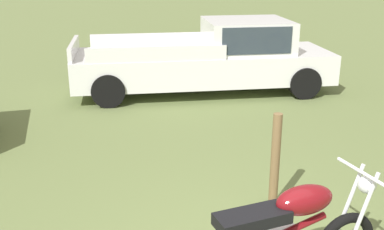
# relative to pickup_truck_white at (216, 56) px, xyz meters

# --- Properties ---
(pickup_truck_white) EXTENTS (5.50, 3.84, 1.49)m
(pickup_truck_white) POSITION_rel_pickup_truck_white_xyz_m (0.00, 0.00, 0.00)
(pickup_truck_white) COLOR silver
(pickup_truck_white) RESTS_ON ground
(fence_post_wooden) EXTENTS (0.10, 0.10, 1.15)m
(fence_post_wooden) POSITION_rel_pickup_truck_white_xyz_m (-2.41, -4.30, -0.18)
(fence_post_wooden) COLOR brown
(fence_post_wooden) RESTS_ON ground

